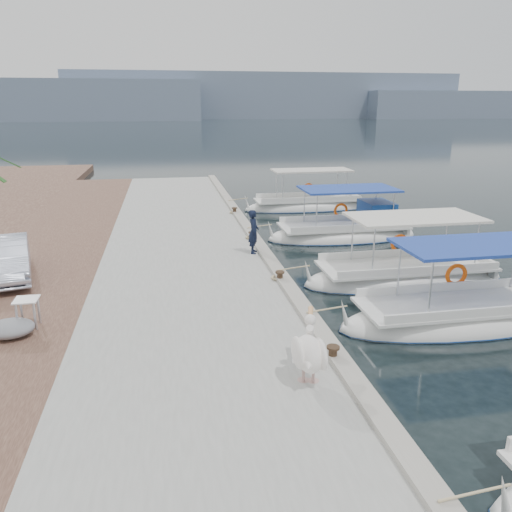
{
  "coord_description": "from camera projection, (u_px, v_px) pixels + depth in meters",
  "views": [
    {
      "loc": [
        -3.65,
        -12.54,
        5.71
      ],
      "look_at": [
        -1.0,
        2.01,
        1.2
      ],
      "focal_mm": 35.0,
      "sensor_mm": 36.0,
      "label": 1
    }
  ],
  "objects": [
    {
      "name": "ground",
      "position": [
        304.0,
        315.0,
        14.09
      ],
      "size": [
        400.0,
        400.0,
        0.0
      ],
      "primitive_type": "plane",
      "color": "black",
      "rests_on": "ground"
    },
    {
      "name": "concrete_quay",
      "position": [
        188.0,
        260.0,
        18.21
      ],
      "size": [
        6.0,
        40.0,
        0.5
      ],
      "primitive_type": "cube",
      "color": "gray",
      "rests_on": "ground"
    },
    {
      "name": "quay_curb",
      "position": [
        262.0,
        248.0,
        18.59
      ],
      "size": [
        0.44,
        40.0,
        0.12
      ],
      "primitive_type": "cube",
      "color": "gray",
      "rests_on": "concrete_quay"
    },
    {
      "name": "cobblestone_strip",
      "position": [
        43.0,
        268.0,
        17.35
      ],
      "size": [
        4.0,
        40.0,
        0.5
      ],
      "primitive_type": "cube",
      "color": "brown",
      "rests_on": "ground"
    },
    {
      "name": "distant_hills",
      "position": [
        242.0,
        99.0,
        206.56
      ],
      "size": [
        330.0,
        60.0,
        18.0
      ],
      "color": "slate",
      "rests_on": "ground"
    },
    {
      "name": "fishing_caique_b",
      "position": [
        465.0,
        318.0,
        13.56
      ],
      "size": [
        7.18,
        2.31,
        2.83
      ],
      "color": "silver",
      "rests_on": "ground"
    },
    {
      "name": "fishing_caique_c",
      "position": [
        404.0,
        278.0,
        16.75
      ],
      "size": [
        7.02,
        2.43,
        2.83
      ],
      "color": "silver",
      "rests_on": "ground"
    },
    {
      "name": "fishing_caique_d",
      "position": [
        345.0,
        234.0,
        22.2
      ],
      "size": [
        6.84,
        2.55,
        2.83
      ],
      "color": "silver",
      "rests_on": "ground"
    },
    {
      "name": "fishing_caique_e",
      "position": [
        308.0,
        207.0,
        28.3
      ],
      "size": [
        7.29,
        2.05,
        2.83
      ],
      "color": "silver",
      "rests_on": "ground"
    },
    {
      "name": "mooring_bollards",
      "position": [
        280.0,
        276.0,
        15.24
      ],
      "size": [
        0.28,
        20.28,
        0.33
      ],
      "color": "black",
      "rests_on": "concrete_quay"
    },
    {
      "name": "pelican",
      "position": [
        309.0,
        351.0,
        9.62
      ],
      "size": [
        0.78,
        1.6,
        1.24
      ],
      "color": "tan",
      "rests_on": "concrete_quay"
    },
    {
      "name": "fisherman",
      "position": [
        254.0,
        232.0,
        18.03
      ],
      "size": [
        0.5,
        0.65,
        1.59
      ],
      "primitive_type": "imported",
      "rotation": [
        0.0,
        0.0,
        1.34
      ],
      "color": "black",
      "rests_on": "concrete_quay"
    },
    {
      "name": "parked_car",
      "position": [
        6.0,
        258.0,
        15.46
      ],
      "size": [
        2.2,
        4.0,
        1.25
      ],
      "primitive_type": "imported",
      "rotation": [
        0.0,
        0.0,
        0.24
      ],
      "color": "silver",
      "rests_on": "cobblestone_strip"
    },
    {
      "name": "tarp_bundle",
      "position": [
        10.0,
        328.0,
        11.62
      ],
      "size": [
        1.1,
        0.9,
        0.4
      ],
      "primitive_type": "ellipsoid",
      "color": "gray",
      "rests_on": "cobblestone_strip"
    },
    {
      "name": "folding_table",
      "position": [
        27.0,
        307.0,
        12.02
      ],
      "size": [
        0.55,
        0.55,
        0.73
      ],
      "color": "silver",
      "rests_on": "cobblestone_strip"
    }
  ]
}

